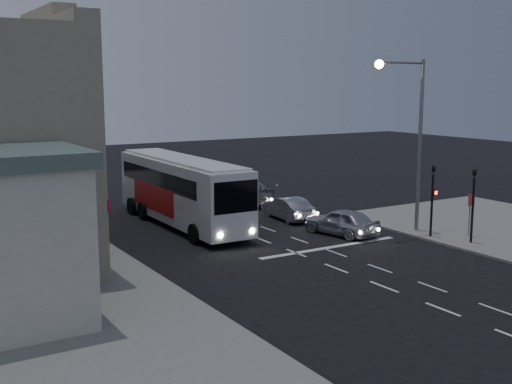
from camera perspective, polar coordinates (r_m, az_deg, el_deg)
ground at (r=28.81m, az=5.89°, el=-6.30°), size 120.00×120.00×0.00m
road_markings at (r=32.12m, az=4.14°, el=-4.61°), size 8.00×30.55×0.01m
tour_bus at (r=36.12m, az=-6.65°, el=0.27°), size 2.96×12.48×3.82m
car_suv at (r=34.04m, az=7.61°, el=-2.62°), size 2.51×4.47×1.44m
car_sedan_a at (r=37.73m, az=2.82°, el=-1.43°), size 1.73×4.17×1.34m
car_sedan_b at (r=42.72m, az=-1.41°, el=0.07°), size 2.84×5.84×1.64m
traffic_signal_main at (r=33.88m, az=15.44°, el=-0.02°), size 0.25×0.35×4.10m
traffic_signal_side at (r=33.11m, az=18.76°, el=-0.39°), size 0.18×0.15×4.10m
regulatory_sign at (r=34.61m, az=18.53°, el=-1.35°), size 0.45×0.12×2.20m
streetlight at (r=34.31m, az=13.65°, el=5.75°), size 3.32×0.44×9.00m
street_tree at (r=38.17m, az=-18.22°, el=4.03°), size 4.00×4.00×6.20m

